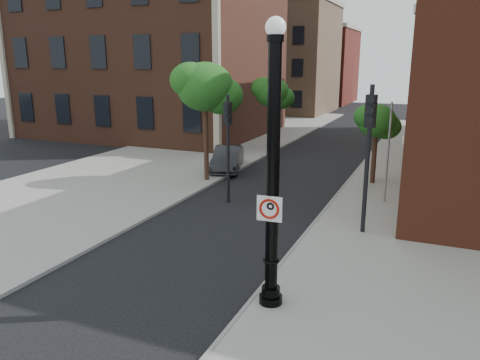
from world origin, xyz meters
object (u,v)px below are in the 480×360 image
at_px(traffic_signal_left, 228,131).
at_px(no_parking_sign, 269,209).
at_px(traffic_signal_right, 369,136).
at_px(lamppost, 273,184).
at_px(parked_car, 228,159).

bearing_deg(traffic_signal_left, no_parking_sign, -53.78).
bearing_deg(traffic_signal_right, lamppost, -94.91).
distance_m(lamppost, traffic_signal_right, 6.12).
bearing_deg(parked_car, traffic_signal_left, -82.21).
bearing_deg(traffic_signal_right, parked_car, 147.52).
distance_m(no_parking_sign, traffic_signal_left, 9.16).
xyz_separation_m(lamppost, traffic_signal_right, (1.31, 5.97, 0.33)).
bearing_deg(traffic_signal_right, traffic_signal_left, 171.58).
bearing_deg(no_parking_sign, traffic_signal_left, 117.37).
height_order(lamppost, no_parking_sign, lamppost).
bearing_deg(traffic_signal_left, parked_car, 120.36).
distance_m(parked_car, traffic_signal_right, 11.48).
height_order(traffic_signal_left, traffic_signal_right, traffic_signal_right).
bearing_deg(no_parking_sign, traffic_signal_right, 74.48).
bearing_deg(lamppost, parked_car, 118.77).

